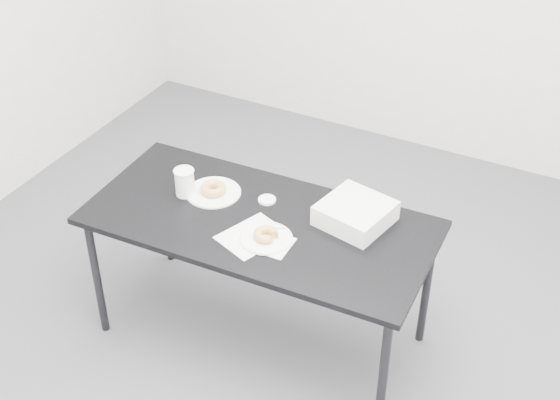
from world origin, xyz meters
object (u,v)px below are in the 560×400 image
at_px(pen, 273,228).
at_px(plate_far, 213,193).
at_px(plate_near, 266,238).
at_px(donut_far, 213,188).
at_px(coffee_cup, 185,182).
at_px(bakery_box, 355,213).
at_px(donut_near, 266,234).
at_px(scorecard, 252,236).
at_px(table, 259,229).

distance_m(pen, plate_far, 0.40).
distance_m(plate_near, donut_far, 0.43).
xyz_separation_m(pen, coffee_cup, (-0.49, 0.05, 0.06)).
height_order(coffee_cup, bakery_box, coffee_cup).
bearing_deg(donut_far, bakery_box, 8.48).
distance_m(plate_near, bakery_box, 0.42).
xyz_separation_m(coffee_cup, bakery_box, (0.79, 0.17, -0.02)).
xyz_separation_m(plate_near, bakery_box, (0.29, 0.29, 0.04)).
relative_size(plate_near, donut_near, 2.13).
bearing_deg(bakery_box, plate_near, -123.26).
distance_m(scorecard, pen, 0.10).
relative_size(plate_far, coffee_cup, 1.92).
height_order(donut_far, coffee_cup, coffee_cup).
height_order(donut_near, bakery_box, bakery_box).
relative_size(pen, donut_near, 1.17).
bearing_deg(coffee_cup, donut_far, 30.42).
distance_m(table, donut_far, 0.31).
xyz_separation_m(plate_near, plate_far, (-0.38, 0.19, -0.00)).
bearing_deg(plate_far, scorecard, -31.94).
height_order(table, plate_near, plate_near).
xyz_separation_m(scorecard, coffee_cup, (-0.43, 0.13, 0.07)).
distance_m(table, plate_far, 0.31).
bearing_deg(bakery_box, pen, -131.99).
distance_m(plate_near, coffee_cup, 0.51).
xyz_separation_m(donut_near, bakery_box, (0.29, 0.29, 0.02)).
relative_size(table, donut_far, 13.06).
bearing_deg(scorecard, table, 125.56).
bearing_deg(scorecard, pen, 75.81).
bearing_deg(bakery_box, donut_near, -123.26).
relative_size(table, plate_near, 6.84).
bearing_deg(table, plate_near, -51.61).
relative_size(scorecard, plate_far, 1.06).
distance_m(pen, coffee_cup, 0.50).
bearing_deg(table, bakery_box, 23.55).
bearing_deg(scorecard, bakery_box, 61.13).
height_order(scorecard, bakery_box, bakery_box).
bearing_deg(plate_near, donut_near, 0.00).
xyz_separation_m(plate_far, coffee_cup, (-0.11, -0.07, 0.06)).
bearing_deg(scorecard, coffee_cup, -176.39).
height_order(table, plate_far, plate_far).
distance_m(donut_near, plate_far, 0.43).
distance_m(scorecard, plate_far, 0.38).
xyz_separation_m(scorecard, donut_near, (0.06, 0.01, 0.03)).
bearing_deg(pen, coffee_cup, 151.75).
xyz_separation_m(pen, plate_far, (-0.38, 0.12, -0.00)).
relative_size(donut_near, plate_far, 0.42).
bearing_deg(table, donut_far, 162.29).
xyz_separation_m(plate_near, donut_near, (0.00, 0.00, 0.02)).
distance_m(plate_far, coffee_cup, 0.14).
xyz_separation_m(table, plate_far, (-0.29, 0.08, 0.06)).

